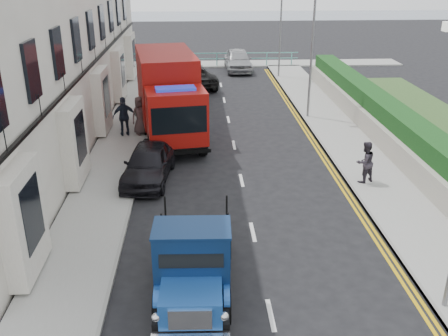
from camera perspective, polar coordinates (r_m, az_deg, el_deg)
ground at (r=14.26m, az=4.20°, el=-11.35°), size 120.00×120.00×0.00m
pavement_west at (r=22.44m, az=-12.03°, el=1.58°), size 2.40×38.00×0.12m
pavement_east at (r=23.23m, az=14.49°, el=2.09°), size 2.60×38.00×0.12m
promenade at (r=41.49m, az=-0.86°, el=11.78°), size 30.00×2.50×0.12m
sea_plane at (r=72.15m, az=-1.96°, el=16.43°), size 120.00×120.00×0.00m
garden_east at (r=23.61m, az=19.12°, el=4.04°), size 1.45×28.00×1.75m
seafront_railing at (r=40.61m, az=-0.82°, el=12.29°), size 13.00×0.08×1.11m
lamp_mid at (r=26.65m, az=9.80°, el=13.87°), size 1.23×0.18×7.00m
lamp_far at (r=36.39m, az=6.32°, el=16.37°), size 1.23×0.18×7.00m
bedford_lorry at (r=12.50m, az=-3.57°, el=-11.25°), size 1.99×4.68×2.18m
red_lorry at (r=24.10m, az=-6.36°, el=8.46°), size 3.64×7.74×3.90m
parked_car_front at (r=19.49m, az=-8.63°, el=0.58°), size 2.11×4.29×1.41m
parked_car_mid at (r=24.78m, az=-5.23°, el=5.78°), size 1.97×4.81×1.55m
parked_car_rear at (r=30.24m, az=-4.93°, el=8.87°), size 2.49×5.33×1.50m
seafront_car_left at (r=34.17m, az=-3.95°, el=10.56°), size 3.99×6.05×1.55m
seafront_car_right at (r=39.19m, az=1.60°, el=12.25°), size 2.00×4.82×1.63m
pedestrian_east_far at (r=19.50m, az=15.81°, el=0.66°), size 0.97×0.88×1.61m
pedestrian_west_near at (r=24.33m, az=-11.33°, el=5.80°), size 1.18×0.72×1.88m
pedestrian_west_far at (r=24.39m, az=-9.54°, el=5.95°), size 1.08×0.96×1.85m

